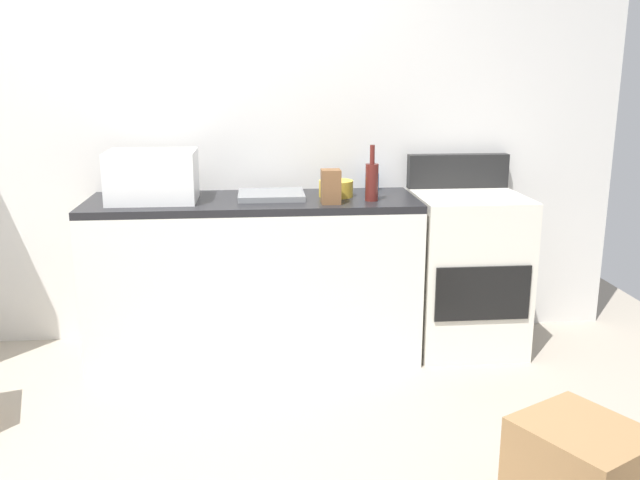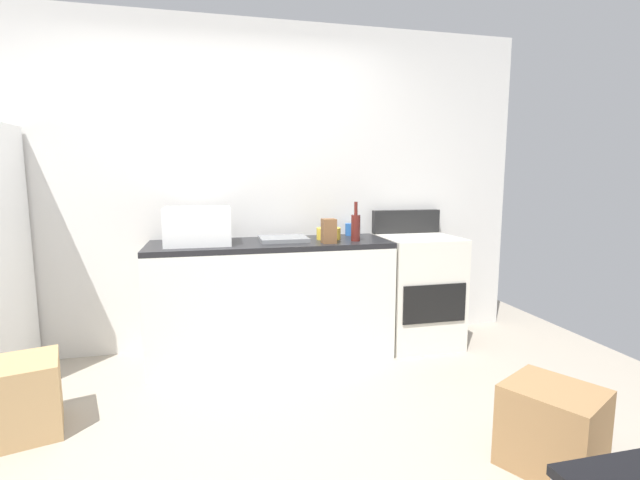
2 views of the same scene
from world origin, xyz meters
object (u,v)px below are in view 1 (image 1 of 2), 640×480
object	(u,v)px
wine_bottle	(372,180)
mixing_bowl	(336,188)
stove_oven	(466,269)
cardboard_box_medium	(580,480)
microwave	(153,176)
knife_block	(331,187)
coffee_mug	(372,182)

from	to	relation	value
wine_bottle	mixing_bowl	world-z (taller)	wine_bottle
stove_oven	mixing_bowl	world-z (taller)	stove_oven
stove_oven	cardboard_box_medium	size ratio (longest dim) A/B	2.70
microwave	cardboard_box_medium	bearing A→B (deg)	-45.30
wine_bottle	knife_block	size ratio (longest dim) A/B	1.67
stove_oven	microwave	size ratio (longest dim) A/B	2.39
wine_bottle	mixing_bowl	bearing A→B (deg)	141.06
cardboard_box_medium	stove_oven	bearing A→B (deg)	86.61
microwave	mixing_bowl	world-z (taller)	microwave
cardboard_box_medium	microwave	bearing A→B (deg)	134.70
knife_block	mixing_bowl	xyz separation A→B (m)	(0.05, 0.20, -0.04)
microwave	cardboard_box_medium	world-z (taller)	microwave
coffee_mug	knife_block	bearing A→B (deg)	-126.36
knife_block	mixing_bowl	distance (m)	0.21
stove_oven	microwave	xyz separation A→B (m)	(-1.75, -0.03, 0.57)
knife_block	coffee_mug	bearing A→B (deg)	53.64
knife_block	cardboard_box_medium	distance (m)	1.85
coffee_mug	wine_bottle	bearing A→B (deg)	-99.83
wine_bottle	knife_block	bearing A→B (deg)	-165.32
mixing_bowl	wine_bottle	bearing A→B (deg)	-38.94
cardboard_box_medium	knife_block	bearing A→B (deg)	115.07
wine_bottle	microwave	bearing A→B (deg)	175.53
stove_oven	mixing_bowl	size ratio (longest dim) A/B	5.79
stove_oven	mixing_bowl	xyz separation A→B (m)	(-0.76, 0.03, 0.48)
coffee_mug	stove_oven	bearing A→B (deg)	-21.70
microwave	coffee_mug	size ratio (longest dim) A/B	4.60
coffee_mug	cardboard_box_medium	bearing A→B (deg)	-77.40
stove_oven	cardboard_box_medium	distance (m)	1.71
mixing_bowl	cardboard_box_medium	world-z (taller)	mixing_bowl
coffee_mug	mixing_bowl	world-z (taller)	coffee_mug
stove_oven	coffee_mug	size ratio (longest dim) A/B	11.00
wine_bottle	coffee_mug	bearing A→B (deg)	80.17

